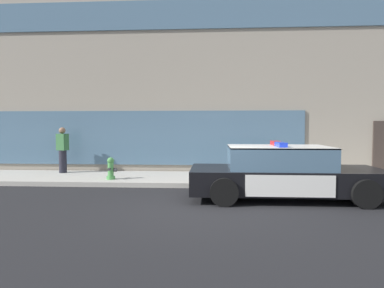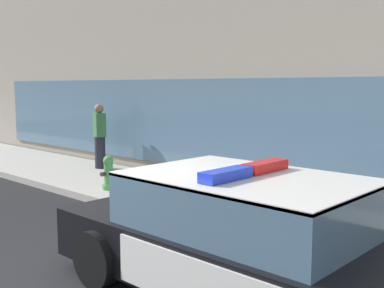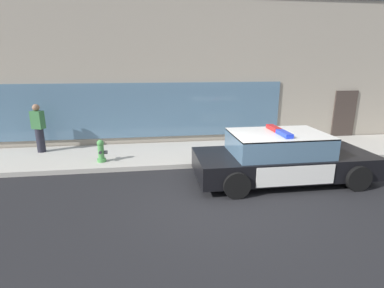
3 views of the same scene
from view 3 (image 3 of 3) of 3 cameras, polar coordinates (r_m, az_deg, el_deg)
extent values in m
plane|color=black|center=(7.21, 5.06, -11.38)|extent=(48.00, 48.00, 0.00)
cube|color=#B2ADA3|center=(10.72, 0.38, -1.76)|extent=(48.00, 2.74, 0.15)
cube|color=gray|center=(16.64, -6.08, 18.89)|extent=(25.17, 10.08, 8.55)
cube|color=slate|center=(11.89, -19.44, 5.87)|extent=(15.10, 0.08, 2.10)
cube|color=#382D28|center=(14.34, 27.19, 4.92)|extent=(1.00, 0.08, 2.10)
cube|color=black|center=(8.76, 17.08, -3.53)|extent=(4.94, 1.95, 0.60)
cube|color=silver|center=(9.48, 25.85, -1.95)|extent=(1.68, 1.90, 0.05)
cube|color=silver|center=(8.14, 6.06, -3.12)|extent=(1.39, 1.90, 0.05)
cube|color=silver|center=(9.57, 14.12, -1.71)|extent=(2.07, 0.04, 0.51)
cube|color=silver|center=(7.90, 19.36, -5.81)|extent=(2.07, 0.04, 0.51)
cube|color=yellow|center=(9.58, 14.09, -1.68)|extent=(0.22, 0.01, 0.26)
cube|color=slate|center=(8.52, 16.17, 0.02)|extent=(2.57, 1.75, 0.60)
cube|color=silver|center=(8.45, 16.32, 1.92)|extent=(2.57, 1.75, 0.04)
cube|color=red|center=(8.74, 15.44, 2.96)|extent=(0.20, 0.66, 0.11)
cube|color=blue|center=(8.12, 17.34, 1.89)|extent=(0.20, 0.66, 0.11)
cylinder|color=black|center=(10.37, 22.98, -2.10)|extent=(0.68, 0.22, 0.68)
cylinder|color=black|center=(8.86, 29.26, -5.75)|extent=(0.68, 0.22, 0.68)
cylinder|color=black|center=(9.15, 5.16, -3.13)|extent=(0.68, 0.22, 0.68)
cylinder|color=black|center=(7.41, 8.53, -7.81)|extent=(0.68, 0.22, 0.68)
cylinder|color=#4C994C|center=(10.01, -16.97, -2.97)|extent=(0.28, 0.28, 0.10)
cylinder|color=#4C994C|center=(9.93, -17.10, -1.47)|extent=(0.19, 0.19, 0.45)
sphere|color=#4C994C|center=(9.85, -17.23, 0.15)|extent=(0.22, 0.22, 0.22)
cylinder|color=#333338|center=(9.83, -17.26, 0.59)|extent=(0.06, 0.06, 0.05)
cylinder|color=#333338|center=(9.78, -17.23, -1.58)|extent=(0.09, 0.10, 0.09)
cylinder|color=#333338|center=(10.06, -16.99, -1.11)|extent=(0.09, 0.10, 0.09)
cylinder|color=#333338|center=(9.91, -16.23, -1.53)|extent=(0.10, 0.12, 0.12)
cylinder|color=#23232D|center=(11.81, -27.12, 0.65)|extent=(0.28, 0.28, 0.85)
cube|color=#336638|center=(11.67, -27.56, 4.14)|extent=(0.47, 0.39, 0.62)
sphere|color=#8C664C|center=(11.61, -27.82, 6.21)|extent=(0.24, 0.24, 0.24)
camera|label=1|loc=(2.58, 108.26, -37.80)|focal=31.10mm
camera|label=2|loc=(7.39, 53.70, 2.16)|focal=44.43mm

